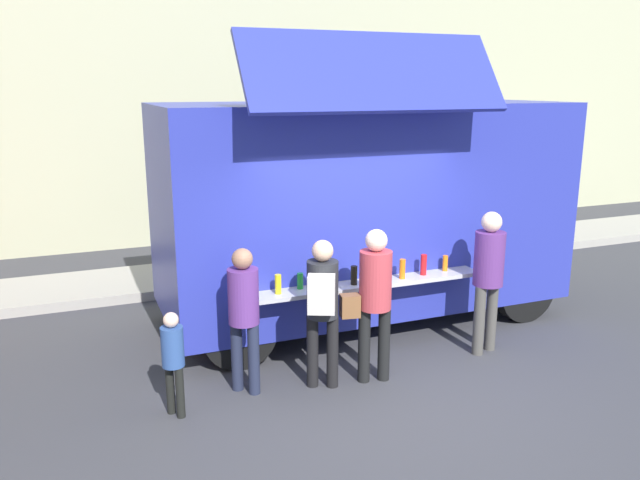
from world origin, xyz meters
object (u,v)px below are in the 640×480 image
object	(u,v)px
trash_bin	(502,229)
customer_extra_browsing	(488,270)
customer_front_ordering	(374,293)
food_truck_main	(364,204)
child_near_queue	(173,355)
customer_rear_waiting	(244,308)
customer_mid_with_backpack	(322,300)

from	to	relation	value
trash_bin	customer_extra_browsing	size ratio (longest dim) A/B	0.49
trash_bin	customer_front_ordering	world-z (taller)	customer_front_ordering
food_truck_main	trash_bin	world-z (taller)	food_truck_main
food_truck_main	trash_bin	distance (m)	4.98
customer_front_ordering	trash_bin	bearing A→B (deg)	-39.78
food_truck_main	customer_extra_browsing	distance (m)	1.98
food_truck_main	child_near_queue	xyz separation A→B (m)	(-2.96, -1.82, -0.99)
food_truck_main	customer_extra_browsing	xyz separation A→B (m)	(0.88, -1.68, -0.58)
customer_front_ordering	customer_extra_browsing	xyz separation A→B (m)	(1.65, 0.19, 0.03)
customer_rear_waiting	customer_front_ordering	bearing A→B (deg)	-54.27
trash_bin	customer_rear_waiting	bearing A→B (deg)	-148.58
customer_front_ordering	customer_mid_with_backpack	xyz separation A→B (m)	(-0.59, 0.04, -0.02)
customer_mid_with_backpack	child_near_queue	size ratio (longest dim) A/B	1.52
customer_rear_waiting	food_truck_main	bearing A→B (deg)	-6.70
child_near_queue	customer_rear_waiting	bearing A→B (deg)	-15.80
customer_rear_waiting	customer_mid_with_backpack	bearing A→B (deg)	-59.23
customer_front_ordering	food_truck_main	bearing A→B (deg)	-12.11
customer_rear_waiting	child_near_queue	bearing A→B (deg)	153.12
food_truck_main	customer_extra_browsing	bearing A→B (deg)	-62.12
child_near_queue	customer_extra_browsing	bearing A→B (deg)	-29.86
food_truck_main	customer_extra_browsing	world-z (taller)	food_truck_main
child_near_queue	customer_front_ordering	bearing A→B (deg)	-33.18
trash_bin	customer_rear_waiting	size ratio (longest dim) A/B	0.55
trash_bin	customer_mid_with_backpack	xyz separation A→B (m)	(-5.59, -4.14, 0.58)
customer_rear_waiting	child_near_queue	xyz separation A→B (m)	(-0.79, -0.23, -0.31)
customer_mid_with_backpack	child_near_queue	bearing A→B (deg)	114.68
trash_bin	customer_front_ordering	distance (m)	6.55
food_truck_main	trash_bin	bearing A→B (deg)	28.94
trash_bin	customer_mid_with_backpack	world-z (taller)	customer_mid_with_backpack
food_truck_main	customer_rear_waiting	world-z (taller)	food_truck_main
trash_bin	customer_mid_with_backpack	distance (m)	6.99
customer_front_ordering	child_near_queue	xyz separation A→B (m)	(-2.19, 0.05, -0.38)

